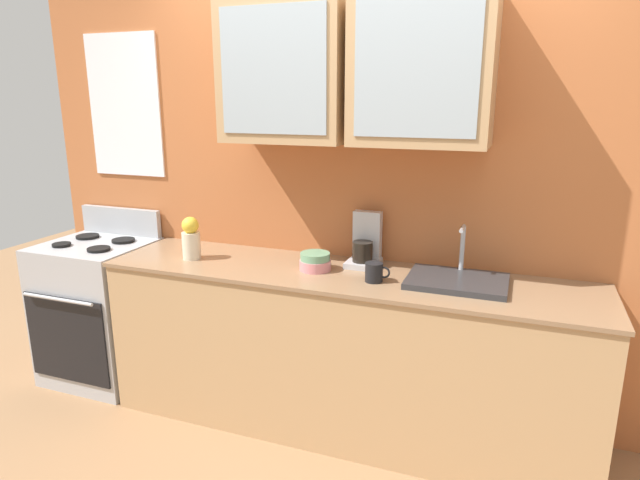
# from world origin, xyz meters

# --- Properties ---
(ground_plane) EXTENTS (10.00, 10.00, 0.00)m
(ground_plane) POSITION_xyz_m (0.00, 0.00, 0.00)
(ground_plane) COLOR #936B47
(back_wall_unit) EXTENTS (4.17, 0.48, 2.87)m
(back_wall_unit) POSITION_xyz_m (-0.01, 0.30, 1.54)
(back_wall_unit) COLOR #B76638
(back_wall_unit) RESTS_ON ground_plane
(counter) EXTENTS (2.62, 0.61, 0.90)m
(counter) POSITION_xyz_m (0.00, 0.00, 0.45)
(counter) COLOR tan
(counter) RESTS_ON ground_plane
(stove_range) EXTENTS (0.64, 0.62, 1.08)m
(stove_range) POSITION_xyz_m (-1.65, 0.00, 0.46)
(stove_range) COLOR #ADAFB5
(stove_range) RESTS_ON ground_plane
(sink_faucet) EXTENTS (0.48, 0.36, 0.27)m
(sink_faucet) POSITION_xyz_m (0.58, 0.04, 0.92)
(sink_faucet) COLOR #2D2D30
(sink_faucet) RESTS_ON counter
(bowl_stack) EXTENTS (0.17, 0.17, 0.09)m
(bowl_stack) POSITION_xyz_m (-0.16, 0.00, 0.95)
(bowl_stack) COLOR #D87F84
(bowl_stack) RESTS_ON counter
(vase) EXTENTS (0.10, 0.10, 0.24)m
(vase) POSITION_xyz_m (-0.89, -0.05, 1.02)
(vase) COLOR beige
(vase) RESTS_ON counter
(cup_near_sink) EXTENTS (0.13, 0.09, 0.10)m
(cup_near_sink) POSITION_xyz_m (0.19, -0.07, 0.95)
(cup_near_sink) COLOR black
(cup_near_sink) RESTS_ON counter
(coffee_maker) EXTENTS (0.17, 0.20, 0.29)m
(coffee_maker) POSITION_xyz_m (0.06, 0.19, 1.01)
(coffee_maker) COLOR #B7B7BC
(coffee_maker) RESTS_ON counter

